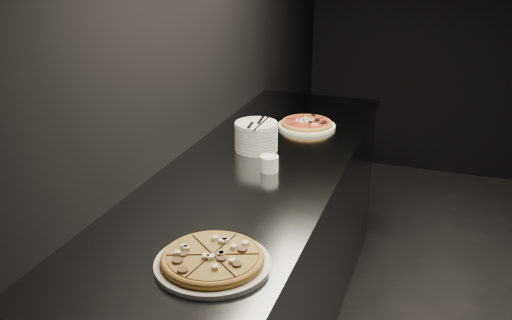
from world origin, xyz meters
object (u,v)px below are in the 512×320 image
(plate_stack, at_px, (256,136))
(ramekin, at_px, (269,163))
(pizza_tomato, at_px, (307,124))
(cutlery, at_px, (257,123))
(pizza_mushroom, at_px, (213,260))
(counter, at_px, (256,257))

(plate_stack, distance_m, ramekin, 0.27)
(pizza_tomato, height_order, ramekin, ramekin)
(plate_stack, distance_m, cutlery, 0.07)
(pizza_tomato, distance_m, plate_stack, 0.42)
(cutlery, xyz_separation_m, ramekin, (0.13, -0.21, -0.10))
(pizza_tomato, bearing_deg, ramekin, -90.38)
(plate_stack, bearing_deg, pizza_tomato, 70.12)
(pizza_mushroom, xyz_separation_m, plate_stack, (-0.20, 0.99, 0.04))
(pizza_mushroom, relative_size, pizza_tomato, 1.37)
(pizza_mushroom, relative_size, cutlery, 1.94)
(counter, distance_m, ramekin, 0.50)
(ramekin, bearing_deg, pizza_mushroom, -84.94)
(pizza_tomato, bearing_deg, plate_stack, -109.88)
(pizza_tomato, bearing_deg, cutlery, -108.22)
(pizza_tomato, height_order, cutlery, cutlery)
(counter, xyz_separation_m, ramekin, (0.07, -0.04, 0.50))
(pizza_tomato, xyz_separation_m, cutlery, (-0.13, -0.41, 0.12))
(plate_stack, height_order, cutlery, cutlery)
(pizza_tomato, distance_m, ramekin, 0.62)
(pizza_mushroom, bearing_deg, plate_stack, 101.71)
(pizza_tomato, relative_size, cutlery, 1.42)
(counter, relative_size, plate_stack, 12.52)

